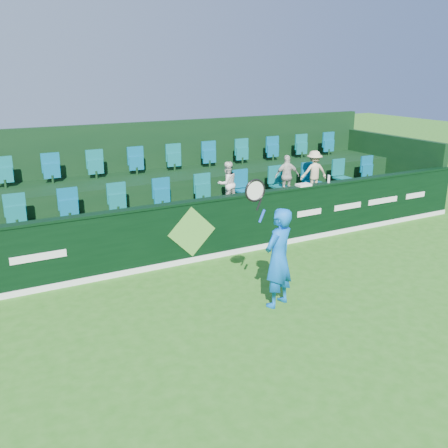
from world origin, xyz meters
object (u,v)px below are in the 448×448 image
spectator_middle (287,176)px  towel (304,185)px  tennis_player (278,257)px  spectator_left (227,184)px  spectator_right (314,172)px  drinks_bottle (329,179)px

spectator_middle → towel: spectator_middle is taller
tennis_player → spectator_left: tennis_player is taller
tennis_player → spectator_left: bearing=74.4°
spectator_right → drinks_bottle: bearing=81.7°
spectator_middle → towel: 1.16m
towel → drinks_bottle: (0.75, 0.00, 0.07)m
spectator_right → spectator_middle: bearing=12.5°
towel → drinks_bottle: bearing=0.0°
spectator_right → towel: (-1.18, -1.12, 0.01)m
spectator_middle → drinks_bottle: spectator_middle is taller
tennis_player → spectator_right: size_ratio=2.12×
drinks_bottle → towel: bearing=180.0°
tennis_player → towel: tennis_player is taller
spectator_left → drinks_bottle: size_ratio=5.71×
spectator_right → drinks_bottle: (-0.43, -1.12, 0.07)m
towel → drinks_bottle: size_ratio=1.82×
drinks_bottle → spectator_right: bearing=69.2°
towel → drinks_bottle: drinks_bottle is taller
spectator_left → spectator_right: size_ratio=0.94×
spectator_left → drinks_bottle: 2.47m
spectator_middle → tennis_player: bearing=68.9°
tennis_player → spectator_right: (3.67, 3.76, 0.46)m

